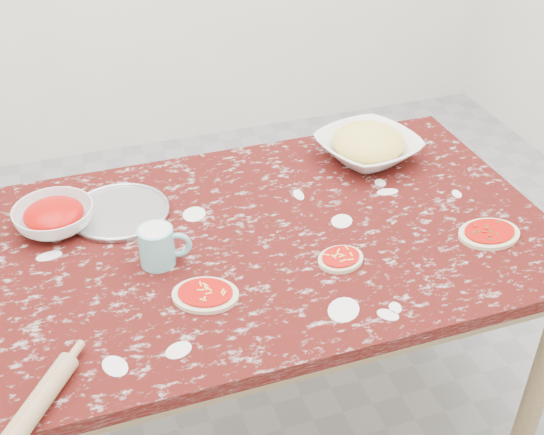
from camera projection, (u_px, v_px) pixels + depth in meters
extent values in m
plane|color=gray|center=(272.00, 404.00, 2.40)|extent=(4.00, 4.00, 0.00)
cube|color=#3A0B09|center=(272.00, 237.00, 1.98)|extent=(1.60, 1.00, 0.04)
cube|color=#8D7A50|center=(272.00, 254.00, 2.02)|extent=(1.50, 0.90, 0.08)
cylinder|color=#8D7A50|center=(544.00, 370.00, 2.06)|extent=(0.07, 0.07, 0.71)
cylinder|color=#8D7A50|center=(32.00, 296.00, 2.33)|extent=(0.07, 0.07, 0.71)
cylinder|color=#8D7A50|center=(410.00, 218.00, 2.71)|extent=(0.07, 0.07, 0.71)
cylinder|color=#B2B2B7|center=(119.00, 212.00, 2.04)|extent=(0.38, 0.38, 0.01)
imported|color=white|center=(54.00, 218.00, 1.97)|extent=(0.28, 0.28, 0.07)
imported|color=white|center=(368.00, 148.00, 2.29)|extent=(0.39, 0.39, 0.08)
cylinder|color=#70BBC1|center=(157.00, 246.00, 1.82)|extent=(0.10, 0.10, 0.11)
torus|color=#70BBC1|center=(178.00, 245.00, 1.83)|extent=(0.08, 0.03, 0.08)
cylinder|color=silver|center=(155.00, 235.00, 1.80)|extent=(0.08, 0.08, 0.01)
ellipsoid|color=beige|center=(205.00, 295.00, 1.74)|extent=(0.21, 0.19, 0.01)
ellipsoid|color=red|center=(205.00, 293.00, 1.73)|extent=(0.17, 0.16, 0.00)
ellipsoid|color=beige|center=(341.00, 259.00, 1.86)|extent=(0.15, 0.13, 0.01)
ellipsoid|color=red|center=(341.00, 257.00, 1.85)|extent=(0.12, 0.11, 0.00)
ellipsoid|color=beige|center=(489.00, 234.00, 1.95)|extent=(0.18, 0.14, 0.01)
ellipsoid|color=red|center=(489.00, 232.00, 1.95)|extent=(0.15, 0.12, 0.00)
cylinder|color=tan|center=(40.00, 401.00, 1.44)|extent=(0.18, 0.22, 0.05)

